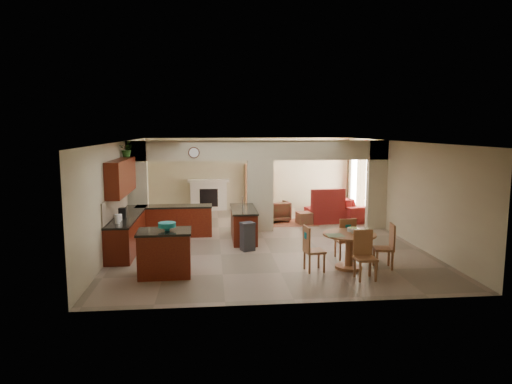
{
  "coord_description": "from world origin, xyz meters",
  "views": [
    {
      "loc": [
        -1.51,
        -12.83,
        3.16
      ],
      "look_at": [
        -0.2,
        0.3,
        1.32
      ],
      "focal_mm": 32.0,
      "sensor_mm": 36.0,
      "label": 1
    }
  ],
  "objects": [
    {
      "name": "fireplace",
      "position": [
        -1.6,
        4.83,
        0.61
      ],
      "size": [
        1.6,
        0.35,
        1.2
      ],
      "color": "beige",
      "rests_on": "floor"
    },
    {
      "name": "trash_can",
      "position": [
        -0.58,
        -1.28,
        0.34
      ],
      "size": [
        0.4,
        0.37,
        0.69
      ],
      "primitive_type": "cube",
      "rotation": [
        0.0,
        0.0,
        0.37
      ],
      "color": "#2D2D2F",
      "rests_on": "floor"
    },
    {
      "name": "wall_left",
      "position": [
        -4.0,
        0.0,
        1.4
      ],
      "size": [
        0.0,
        10.0,
        10.0
      ],
      "primitive_type": "plane",
      "rotation": [
        1.57,
        0.0,
        1.57
      ],
      "color": "#BDB48A",
      "rests_on": "floor"
    },
    {
      "name": "rug",
      "position": [
        1.2,
        2.1,
        0.01
      ],
      "size": [
        1.6,
        1.3,
        0.01
      ],
      "primitive_type": "cube",
      "color": "brown",
      "rests_on": "floor"
    },
    {
      "name": "wall_back",
      "position": [
        0.0,
        5.0,
        1.4
      ],
      "size": [
        8.0,
        0.0,
        8.0
      ],
      "primitive_type": "plane",
      "rotation": [
        1.57,
        0.0,
        0.0
      ],
      "color": "#BDB48A",
      "rests_on": "floor"
    },
    {
      "name": "plant",
      "position": [
        -3.82,
        0.17,
        2.59
      ],
      "size": [
        0.47,
        0.43,
        0.44
      ],
      "primitive_type": "imported",
      "rotation": [
        0.0,
        0.0,
        -0.23
      ],
      "color": "#1B4512",
      "rests_on": "upper_cabinets"
    },
    {
      "name": "chair_west",
      "position": [
        0.68,
        -3.16,
        0.55
      ],
      "size": [
        0.47,
        0.47,
        1.02
      ],
      "rotation": [
        0.0,
        0.0,
        1.7
      ],
      "color": "brown",
      "rests_on": "floor"
    },
    {
      "name": "glazed_door",
      "position": [
        3.97,
        3.15,
        1.05
      ],
      "size": [
        0.02,
        0.7,
        2.1
      ],
      "primitive_type": "cube",
      "color": "white",
      "rests_on": "wall_right"
    },
    {
      "name": "drape_a_left",
      "position": [
        3.93,
        1.7,
        1.2
      ],
      "size": [
        0.1,
        0.28,
        2.3
      ],
      "primitive_type": "cube",
      "color": "#411D1A",
      "rests_on": "wall_right"
    },
    {
      "name": "dining_table",
      "position": [
        1.59,
        -3.04,
        0.53
      ],
      "size": [
        1.19,
        1.19,
        0.81
      ],
      "color": "brown",
      "rests_on": "floor"
    },
    {
      "name": "sofa",
      "position": [
        3.3,
        2.97,
        0.4
      ],
      "size": [
        2.87,
        1.58,
        0.79
      ],
      "primitive_type": "imported",
      "rotation": [
        0.0,
        0.0,
        1.77
      ],
      "color": "maroon",
      "rests_on": "floor"
    },
    {
      "name": "partition_center_pier",
      "position": [
        0.0,
        1.0,
        1.1
      ],
      "size": [
        0.8,
        0.25,
        2.2
      ],
      "primitive_type": "cube",
      "color": "#BDB48A",
      "rests_on": "floor"
    },
    {
      "name": "window_a",
      "position": [
        3.97,
        2.3,
        1.2
      ],
      "size": [
        0.02,
        0.9,
        1.9
      ],
      "primitive_type": "cube",
      "color": "white",
      "rests_on": "wall_right"
    },
    {
      "name": "wall_clock",
      "position": [
        -2.0,
        0.85,
        2.45
      ],
      "size": [
        0.34,
        0.03,
        0.34
      ],
      "primitive_type": "cylinder",
      "rotation": [
        1.57,
        0.0,
        0.0
      ],
      "color": "#4B2719",
      "rests_on": "partition_header"
    },
    {
      "name": "fruit_bowl",
      "position": [
        1.67,
        -3.05,
        0.89
      ],
      "size": [
        0.27,
        0.27,
        0.14
      ],
      "primitive_type": "cylinder",
      "color": "#7EB226",
      "rests_on": "dining_table"
    },
    {
      "name": "drape_a_right",
      "position": [
        3.93,
        2.9,
        1.2
      ],
      "size": [
        0.1,
        0.28,
        2.3
      ],
      "primitive_type": "cube",
      "color": "#411D1A",
      "rests_on": "wall_right"
    },
    {
      "name": "ottoman",
      "position": [
        1.62,
        1.9,
        0.19
      ],
      "size": [
        0.61,
        0.61,
        0.39
      ],
      "primitive_type": "cube",
      "rotation": [
        0.0,
        0.0,
        0.16
      ],
      "color": "maroon",
      "rests_on": "floor"
    },
    {
      "name": "floor",
      "position": [
        0.0,
        0.0,
        0.0
      ],
      "size": [
        10.0,
        10.0,
        0.0
      ],
      "primitive_type": "plane",
      "color": "#87715D",
      "rests_on": "ground"
    },
    {
      "name": "chair_south",
      "position": [
        1.7,
        -3.73,
        0.55
      ],
      "size": [
        0.43,
        0.43,
        1.02
      ],
      "rotation": [
        0.0,
        0.0,
        0.02
      ],
      "color": "brown",
      "rests_on": "floor"
    },
    {
      "name": "chaise",
      "position": [
        2.36,
        2.18,
        0.23
      ],
      "size": [
        1.3,
        1.12,
        0.47
      ],
      "primitive_type": "cube",
      "rotation": [
        0.0,
        0.0,
        0.15
      ],
      "color": "maroon",
      "rests_on": "floor"
    },
    {
      "name": "drape_b_left",
      "position": [
        3.93,
        3.4,
        1.2
      ],
      "size": [
        0.1,
        0.28,
        2.3
      ],
      "primitive_type": "cube",
      "color": "#411D1A",
      "rests_on": "wall_right"
    },
    {
      "name": "upper_cabinets",
      "position": [
        -3.82,
        -0.8,
        1.92
      ],
      "size": [
        0.35,
        2.4,
        0.9
      ],
      "primitive_type": "cube",
      "color": "#420B07",
      "rests_on": "wall_left"
    },
    {
      "name": "ceiling",
      "position": [
        0.0,
        0.0,
        2.8
      ],
      "size": [
        10.0,
        10.0,
        0.0
      ],
      "primitive_type": "plane",
      "rotation": [
        3.14,
        0.0,
        0.0
      ],
      "color": "white",
      "rests_on": "wall_back"
    },
    {
      "name": "kitchen_counter",
      "position": [
        -3.26,
        -0.25,
        0.46
      ],
      "size": [
        2.52,
        3.29,
        1.48
      ],
      "color": "#420B07",
      "rests_on": "floor"
    },
    {
      "name": "drape_b_right",
      "position": [
        3.93,
        4.6,
        1.2
      ],
      "size": [
        0.1,
        0.28,
        2.3
      ],
      "primitive_type": "cube",
      "color": "#411D1A",
      "rests_on": "wall_right"
    },
    {
      "name": "peninsula",
      "position": [
        -0.6,
        -0.11,
        0.46
      ],
      "size": [
        0.7,
        1.85,
        0.91
      ],
      "color": "#420B07",
      "rests_on": "floor"
    },
    {
      "name": "kitchen_island",
      "position": [
        -2.52,
        -3.13,
        0.5
      ],
      "size": [
        1.17,
        0.85,
        0.99
      ],
      "rotation": [
        0.0,
        0.0,
        0.03
      ],
      "color": "#420B07",
      "rests_on": "floor"
    },
    {
      "name": "wall_right",
      "position": [
        4.0,
        0.0,
        1.4
      ],
      "size": [
        0.0,
        10.0,
        10.0
      ],
      "primitive_type": "plane",
      "rotation": [
        1.57,
        0.0,
        -1.57
      ],
      "color": "#BDB48A",
      "rests_on": "floor"
    },
    {
      "name": "partition_right_pier",
      "position": [
        3.7,
        1.0,
        1.4
      ],
      "size": [
        0.6,
        0.25,
        2.8
      ],
      "primitive_type": "cube",
      "color": "#BDB48A",
      "rests_on": "floor"
    },
    {
      "name": "chair_north",
      "position": [
        1.73,
        -2.33,
        0.55
      ],
      "size": [
        0.45,
        0.45,
        1.02
      ],
      "rotation": [
        0.0,
        0.0,
        3.22
      ],
      "color": "brown",
      "rests_on": "floor"
    },
    {
      "name": "ceiling_fan",
      "position": [
        1.5,
        3.0,
        2.56
      ],
      "size": [
        1.0,
        1.0,
        0.1
      ],
      "primitive_type": "cylinder",
      "color": "white",
      "rests_on": "ceiling"
    },
    {
      "name": "armchair",
      "position": [
        0.74,
        2.4,
        0.35
      ],
      "size": [
        0.9,
        0.92,
        0.71
      ],
      "primitive_type": "imported",
      "rotation": [
        0.0,
        0.0,
        3.36
      ],
      "color": "maroon",
      "rests_on": "floor"
    },
    {
      "name": "partition_header",
      "position": [
        0.0,
        1.0,
        2.5
      ],
      "size": [
        8.0,
        0.25,
        0.6
      ],
      "primitive_type": "cube",
      "color": "#BDB48A",
      "rests_on": "partition_center_pier"
    },
    {
      "name": "wall_front",
      "position": [
        0.0,
        -5.0,
        1.4
      ],
      "size": [
        8.0,
        0.0,
        8.0
      ],
      "primitive_type": "plane",
      "rotation": [
        -1.57,
        0.0,
        0.0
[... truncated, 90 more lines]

